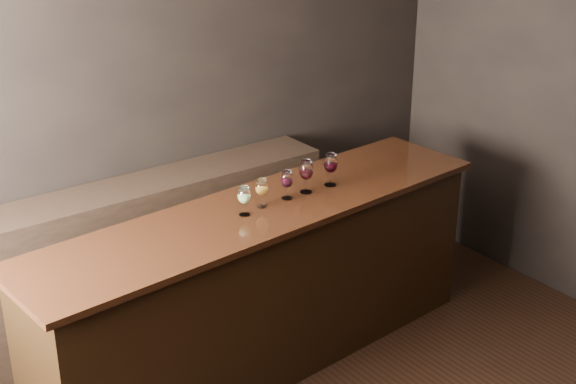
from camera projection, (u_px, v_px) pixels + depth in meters
room_shell at (312, 160)px, 3.30m from camera, size 5.02×4.52×2.81m
bar_counter at (263, 290)px, 4.89m from camera, size 2.97×0.86×1.03m
bar_top at (262, 210)px, 4.68m from camera, size 3.08×0.94×0.04m
back_bar_shelf at (126, 262)px, 5.22m from camera, size 2.87×0.40×1.03m
glass_white at (244, 196)px, 4.53m from camera, size 0.07×0.07×0.18m
glass_amber at (262, 188)px, 4.64m from camera, size 0.07×0.07×0.17m
glass_red_a at (287, 180)px, 4.75m from camera, size 0.08×0.08×0.18m
glass_red_b at (306, 171)px, 4.83m from camera, size 0.09×0.09×0.21m
glass_red_c at (331, 164)px, 4.93m from camera, size 0.09×0.09×0.21m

